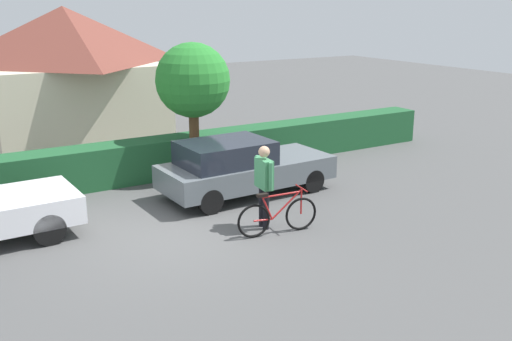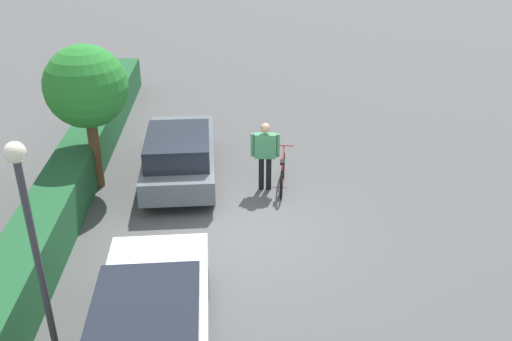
{
  "view_description": "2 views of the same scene",
  "coord_description": "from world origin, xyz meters",
  "px_view_note": "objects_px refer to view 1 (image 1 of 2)",
  "views": [
    {
      "loc": [
        -4.19,
        -10.25,
        4.5
      ],
      "look_at": [
        1.8,
        -0.32,
        1.17
      ],
      "focal_mm": 41.26,
      "sensor_mm": 36.0,
      "label": 1
    },
    {
      "loc": [
        -10.28,
        0.26,
        6.59
      ],
      "look_at": [
        0.9,
        -0.32,
        0.98
      ],
      "focal_mm": 39.34,
      "sensor_mm": 36.0,
      "label": 2
    }
  ],
  "objects_px": {
    "parked_car_far": "(241,167)",
    "person_rider": "(264,180)",
    "bicycle": "(278,216)",
    "tree_kerbside": "(193,81)"
  },
  "relations": [
    {
      "from": "parked_car_far",
      "to": "person_rider",
      "type": "relative_size",
      "value": 2.44
    },
    {
      "from": "bicycle",
      "to": "tree_kerbside",
      "type": "bearing_deg",
      "value": 85.87
    },
    {
      "from": "parked_car_far",
      "to": "bicycle",
      "type": "bearing_deg",
      "value": -103.22
    },
    {
      "from": "bicycle",
      "to": "tree_kerbside",
      "type": "height_order",
      "value": "tree_kerbside"
    },
    {
      "from": "bicycle",
      "to": "person_rider",
      "type": "xyz_separation_m",
      "value": [
        -0.06,
        0.43,
        0.64
      ]
    },
    {
      "from": "bicycle",
      "to": "parked_car_far",
      "type": "bearing_deg",
      "value": 76.78
    },
    {
      "from": "parked_car_far",
      "to": "person_rider",
      "type": "bearing_deg",
      "value": -107.32
    },
    {
      "from": "person_rider",
      "to": "parked_car_far",
      "type": "bearing_deg",
      "value": 72.68
    },
    {
      "from": "parked_car_far",
      "to": "tree_kerbside",
      "type": "bearing_deg",
      "value": 97.58
    },
    {
      "from": "parked_car_far",
      "to": "person_rider",
      "type": "xyz_separation_m",
      "value": [
        -0.65,
        -2.09,
        0.32
      ]
    }
  ]
}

